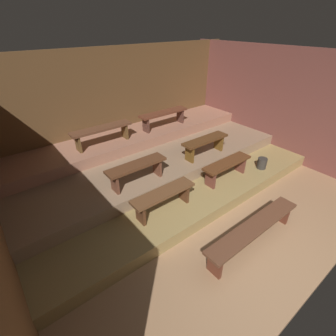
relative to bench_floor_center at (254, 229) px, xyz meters
The scene contains 14 objects.
ground 1.82m from the bench_floor_center, 88.54° to the left, with size 7.02×5.61×0.08m, color #9C7450.
wall_back 4.33m from the bench_floor_center, 89.38° to the left, with size 7.02×0.06×2.64m, color brown.
wall_right 3.78m from the bench_floor_center, 29.25° to the left, with size 0.06×5.61×2.64m, color brown.
platform_lower 2.47m from the bench_floor_center, 88.94° to the left, with size 6.22×3.46×0.24m, color #977E4A.
platform_middle 2.93m from the bench_floor_center, 89.11° to the left, with size 6.22×2.52×0.24m, color #927458.
platform_upper 3.64m from the bench_floor_center, 89.28° to the left, with size 6.22×1.13×0.24m, color #A46E56.
bench_floor_center is the anchor object (origin of this frame).
bench_lower_left 1.54m from the bench_floor_center, 120.66° to the left, with size 1.18×0.30×0.40m.
bench_lower_right 1.59m from the bench_floor_center, 56.48° to the left, with size 1.18×0.30×0.40m.
bench_middle_left 2.24m from the bench_floor_center, 112.71° to the left, with size 1.16×0.30×0.40m.
bench_middle_right 2.27m from the bench_floor_center, 65.13° to the left, with size 1.16×0.30×0.40m.
bench_upper_left 3.64m from the bench_floor_center, 103.07° to the left, with size 1.35×0.30×0.40m.
bench_upper_right 3.66m from the bench_floor_center, 75.51° to the left, with size 1.35×0.30×0.40m.
pail_lower 2.14m from the bench_floor_center, 30.63° to the left, with size 0.21×0.21×0.25m, color #332D28.
Camera 1 is at (-2.83, -0.74, 3.13)m, focal length 26.33 mm.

